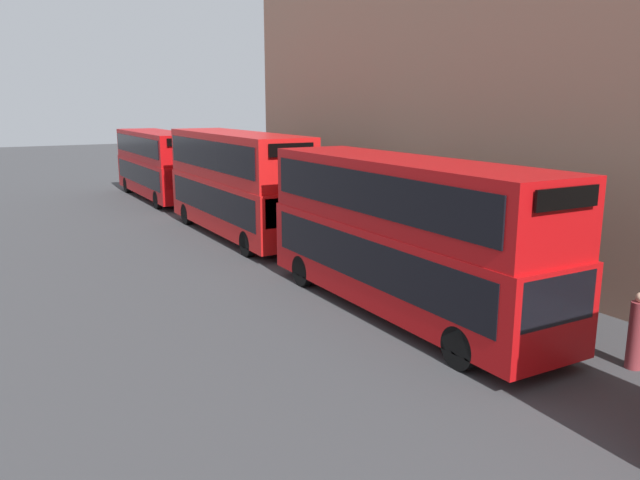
% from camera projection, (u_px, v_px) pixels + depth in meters
% --- Properties ---
extents(bus_second_in_queue, '(2.59, 10.59, 4.32)m').
position_uv_depth(bus_second_in_queue, '(403.00, 230.00, 17.03)').
color(bus_second_in_queue, '#B20C0F').
rests_on(bus_second_in_queue, ground).
extents(bus_third_in_queue, '(2.59, 10.64, 4.53)m').
position_uv_depth(bus_third_in_queue, '(237.00, 180.00, 27.14)').
color(bus_third_in_queue, red).
rests_on(bus_third_in_queue, ground).
extents(bus_trailing, '(2.59, 10.58, 4.08)m').
position_uv_depth(bus_trailing, '(158.00, 162.00, 37.86)').
color(bus_trailing, '#B20C0F').
rests_on(bus_trailing, ground).
extents(pedestrian, '(0.36, 0.36, 1.75)m').
position_uv_depth(pedestrian, '(637.00, 334.00, 13.73)').
color(pedestrian, maroon).
rests_on(pedestrian, ground).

